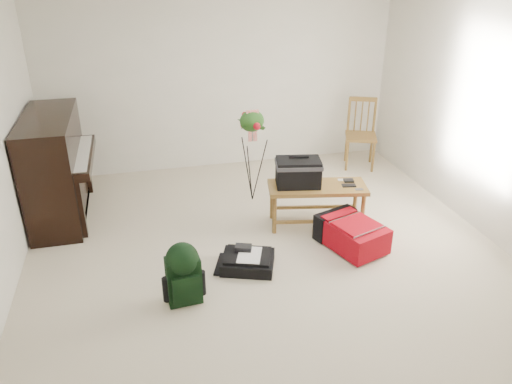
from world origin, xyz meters
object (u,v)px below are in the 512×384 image
object	(u,v)px
bench	(305,178)
red_suitcase	(350,231)
piano	(57,170)
black_duffel	(248,261)
dining_chair	(360,134)
green_backpack	(183,271)
flower_stand	(252,156)

from	to	relation	value
bench	red_suitcase	world-z (taller)	bench
piano	black_duffel	distance (m)	2.58
bench	dining_chair	size ratio (longest dim) A/B	1.17
green_backpack	flower_stand	distance (m)	2.20
piano	red_suitcase	distance (m)	3.47
red_suitcase	green_backpack	xyz separation A→B (m)	(-1.86, -0.56, 0.17)
dining_chair	black_duffel	world-z (taller)	dining_chair
piano	bench	distance (m)	2.91
red_suitcase	black_duffel	size ratio (longest dim) A/B	1.36
flower_stand	black_duffel	bearing A→B (deg)	-103.69
red_suitcase	flower_stand	xyz separation A→B (m)	(-0.77, 1.34, 0.44)
black_duffel	green_backpack	world-z (taller)	green_backpack
black_duffel	flower_stand	world-z (taller)	flower_stand
flower_stand	red_suitcase	bearing A→B (deg)	-58.43
dining_chair	piano	bearing A→B (deg)	-150.47
black_duffel	green_backpack	size ratio (longest dim) A/B	1.04
red_suitcase	black_duffel	distance (m)	1.20
piano	flower_stand	world-z (taller)	piano
bench	green_backpack	world-z (taller)	bench
green_backpack	flower_stand	world-z (taller)	flower_stand
dining_chair	red_suitcase	size ratio (longest dim) A/B	1.18
dining_chair	black_duffel	size ratio (longest dim) A/B	1.60
black_duffel	flower_stand	xyz separation A→B (m)	(0.41, 1.50, 0.52)
piano	red_suitcase	world-z (taller)	piano
bench	piano	bearing A→B (deg)	172.14
dining_chair	flower_stand	world-z (taller)	flower_stand
dining_chair	red_suitcase	distance (m)	2.35
black_duffel	green_backpack	distance (m)	0.83
red_suitcase	bench	bearing A→B (deg)	104.20
green_backpack	dining_chair	bearing A→B (deg)	38.01
black_duffel	piano	bearing A→B (deg)	159.18
dining_chair	flower_stand	distance (m)	1.96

